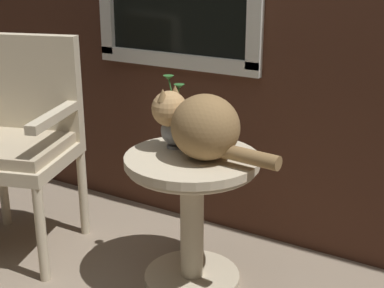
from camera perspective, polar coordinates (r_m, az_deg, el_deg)
wicker_side_table at (r=2.26m, az=0.00°, el=-5.35°), size 0.54×0.54×0.57m
wicker_chair at (r=2.63m, az=-17.25°, el=1.05°), size 0.60×0.60×0.98m
cat at (r=2.14m, az=0.99°, el=1.93°), size 0.57×0.28×0.26m
pewter_vase_with_ivy at (r=2.27m, az=-1.73°, el=1.74°), size 0.12×0.12×0.30m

